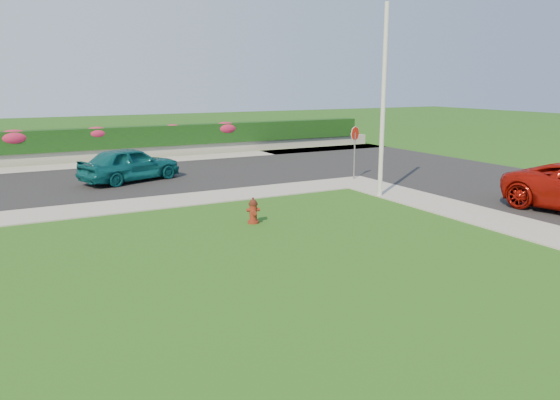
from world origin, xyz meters
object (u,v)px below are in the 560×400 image
stop_sign (355,141)px  utility_pole (383,103)px  fire_hydrant (253,211)px  sedan_teal (130,164)px

stop_sign → utility_pole: bearing=-109.2°
utility_pole → fire_hydrant: bearing=-167.3°
utility_pole → stop_sign: utility_pole is taller
utility_pole → stop_sign: size_ratio=2.97×
sedan_teal → utility_pole: (7.24, -7.16, 2.60)m
utility_pole → sedan_teal: bearing=135.3°
fire_hydrant → utility_pole: size_ratio=0.11×
stop_sign → fire_hydrant: bearing=-145.2°
fire_hydrant → stop_sign: bearing=48.2°
fire_hydrant → sedan_teal: 8.59m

